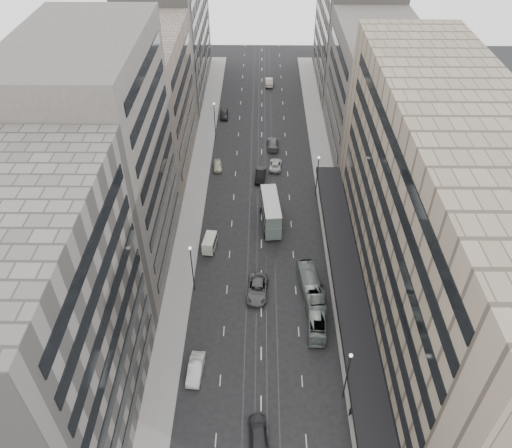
{
  "coord_description": "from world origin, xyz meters",
  "views": [
    {
      "loc": [
        -0.28,
        -37.49,
        53.59
      ],
      "look_at": [
        -0.84,
        18.94,
        6.66
      ],
      "focal_mm": 35.0,
      "sensor_mm": 36.0,
      "label": 1
    }
  ],
  "objects_px": {
    "bus_far": "(311,289)",
    "sedan_1": "(196,369)",
    "panel_van": "(210,243)",
    "double_decker": "(271,212)",
    "bus_near": "(316,314)",
    "pedestrian": "(351,411)",
    "sedan_2": "(257,289)"
  },
  "relations": [
    {
      "from": "panel_van",
      "to": "pedestrian",
      "type": "distance_m",
      "value": 33.55
    },
    {
      "from": "double_decker",
      "to": "pedestrian",
      "type": "height_order",
      "value": "double_decker"
    },
    {
      "from": "bus_near",
      "to": "panel_van",
      "type": "height_order",
      "value": "bus_near"
    },
    {
      "from": "sedan_1",
      "to": "sedan_2",
      "type": "relative_size",
      "value": 0.8
    },
    {
      "from": "pedestrian",
      "to": "double_decker",
      "type": "bearing_deg",
      "value": -115.85
    },
    {
      "from": "bus_far",
      "to": "double_decker",
      "type": "bearing_deg",
      "value": -77.67
    },
    {
      "from": "bus_near",
      "to": "bus_far",
      "type": "relative_size",
      "value": 0.95
    },
    {
      "from": "panel_van",
      "to": "double_decker",
      "type": "bearing_deg",
      "value": 40.62
    },
    {
      "from": "bus_far",
      "to": "pedestrian",
      "type": "xyz_separation_m",
      "value": [
        3.18,
        -18.45,
        -0.34
      ]
    },
    {
      "from": "sedan_2",
      "to": "pedestrian",
      "type": "bearing_deg",
      "value": -56.15
    },
    {
      "from": "double_decker",
      "to": "panel_van",
      "type": "xyz_separation_m",
      "value": [
        -9.63,
        -6.19,
        -1.42
      ]
    },
    {
      "from": "bus_far",
      "to": "double_decker",
      "type": "height_order",
      "value": "double_decker"
    },
    {
      "from": "sedan_2",
      "to": "pedestrian",
      "type": "relative_size",
      "value": 3.34
    },
    {
      "from": "bus_near",
      "to": "sedan_1",
      "type": "xyz_separation_m",
      "value": [
        -15.49,
        -8.37,
        -0.53
      ]
    },
    {
      "from": "bus_near",
      "to": "double_decker",
      "type": "bearing_deg",
      "value": -70.21
    },
    {
      "from": "double_decker",
      "to": "bus_far",
      "type": "bearing_deg",
      "value": -76.03
    },
    {
      "from": "sedan_1",
      "to": "pedestrian",
      "type": "height_order",
      "value": "pedestrian"
    },
    {
      "from": "pedestrian",
      "to": "panel_van",
      "type": "bearing_deg",
      "value": -96.97
    },
    {
      "from": "pedestrian",
      "to": "bus_near",
      "type": "bearing_deg",
      "value": -118.77
    },
    {
      "from": "panel_van",
      "to": "sedan_1",
      "type": "height_order",
      "value": "panel_van"
    },
    {
      "from": "double_decker",
      "to": "sedan_2",
      "type": "height_order",
      "value": "double_decker"
    },
    {
      "from": "bus_far",
      "to": "bus_near",
      "type": "bearing_deg",
      "value": 88.16
    },
    {
      "from": "bus_far",
      "to": "sedan_1",
      "type": "relative_size",
      "value": 2.06
    },
    {
      "from": "panel_van",
      "to": "bus_far",
      "type": "bearing_deg",
      "value": -24.57
    },
    {
      "from": "sedan_1",
      "to": "pedestrian",
      "type": "relative_size",
      "value": 2.66
    },
    {
      "from": "sedan_2",
      "to": "sedan_1",
      "type": "bearing_deg",
      "value": -115.29
    },
    {
      "from": "sedan_1",
      "to": "pedestrian",
      "type": "distance_m",
      "value": 19.07
    },
    {
      "from": "sedan_2",
      "to": "panel_van",
      "type": "bearing_deg",
      "value": 133.19
    },
    {
      "from": "bus_far",
      "to": "double_decker",
      "type": "xyz_separation_m",
      "value": [
        -5.52,
        15.83,
        1.31
      ]
    },
    {
      "from": "sedan_2",
      "to": "pedestrian",
      "type": "xyz_separation_m",
      "value": [
        10.77,
        -18.81,
        0.22
      ]
    },
    {
      "from": "panel_van",
      "to": "pedestrian",
      "type": "bearing_deg",
      "value": -48.97
    },
    {
      "from": "sedan_1",
      "to": "sedan_2",
      "type": "xyz_separation_m",
      "value": [
        7.49,
        13.33,
        0.05
      ]
    }
  ]
}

